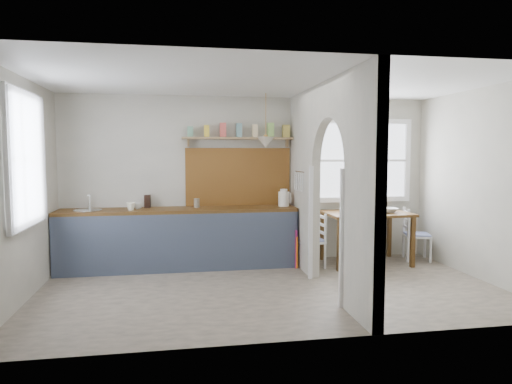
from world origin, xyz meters
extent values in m
cube|color=gray|center=(0.00, 0.00, 0.00)|extent=(5.80, 3.20, 0.01)
cube|color=beige|center=(0.00, 0.00, 2.60)|extent=(5.80, 3.20, 0.01)
cube|color=beige|center=(0.00, 1.60, 1.30)|extent=(5.80, 0.01, 2.60)
cube|color=beige|center=(0.00, -1.60, 1.30)|extent=(5.80, 0.01, 2.60)
cube|color=beige|center=(-2.90, 0.00, 1.30)|extent=(0.01, 3.20, 2.60)
cube|color=beige|center=(2.90, 0.00, 1.30)|extent=(0.01, 3.20, 2.60)
cube|color=beige|center=(0.70, -1.20, 1.30)|extent=(0.12, 0.80, 2.60)
cube|color=beige|center=(0.70, 1.00, 1.30)|extent=(0.12, 1.20, 2.60)
cube|color=beige|center=(0.70, -0.20, 2.08)|extent=(0.12, 1.20, 1.05)
cube|color=brown|center=(-1.13, 1.30, 0.88)|extent=(3.50, 0.60, 0.05)
cube|color=#343C50|center=(-1.13, 1.01, 0.42)|extent=(3.50, 0.03, 0.85)
cube|color=black|center=(-1.13, 1.35, 0.42)|extent=(3.46, 0.45, 0.85)
cylinder|color=silver|center=(-2.43, 1.30, 0.89)|extent=(0.40, 0.40, 0.02)
cube|color=brown|center=(-0.20, 1.58, 1.35)|extent=(1.65, 0.03, 0.90)
cube|color=#94714A|center=(-0.20, 1.49, 1.95)|extent=(1.75, 0.20, 0.03)
cube|color=#548A6C|center=(-0.95, 1.49, 2.06)|extent=(0.09, 0.09, 0.18)
cube|color=gold|center=(-0.70, 1.49, 2.06)|extent=(0.09, 0.09, 0.18)
cube|color=#C4413A|center=(-0.45, 1.49, 2.06)|extent=(0.09, 0.09, 0.18)
cube|color=slate|center=(-0.21, 1.49, 2.06)|extent=(0.09, 0.09, 0.18)
cube|color=beige|center=(0.04, 1.49, 2.06)|extent=(0.09, 0.09, 0.18)
cube|color=#7CB34B|center=(0.29, 1.49, 2.06)|extent=(0.09, 0.09, 0.18)
cube|color=gold|center=(0.54, 1.49, 2.06)|extent=(0.09, 0.09, 0.18)
cone|color=beige|center=(0.15, 1.15, 1.88)|extent=(0.26, 0.26, 0.16)
cylinder|color=silver|center=(0.61, 0.90, 1.45)|extent=(0.02, 0.50, 0.02)
imported|color=white|center=(-1.82, 1.18, 0.96)|extent=(0.15, 0.15, 0.12)
imported|color=silver|center=(-1.73, 1.32, 0.95)|extent=(0.15, 0.15, 0.09)
cube|color=black|center=(-1.60, 1.47, 1.00)|extent=(0.09, 0.12, 0.19)
cylinder|color=#7A6F5B|center=(-0.87, 1.37, 0.97)|extent=(0.10, 0.10, 0.14)
cube|color=#A21E64|center=(0.58, 0.97, 0.28)|extent=(0.02, 0.03, 0.60)
cube|color=orange|center=(0.58, 0.92, 0.25)|extent=(0.02, 0.03, 0.47)
imported|color=silver|center=(2.05, 1.01, 0.84)|extent=(0.31, 0.31, 0.07)
imported|color=#427648|center=(1.54, 1.00, 0.86)|extent=(0.14, 0.14, 0.11)
cylinder|color=#3C3433|center=(1.38, 1.00, 0.81)|extent=(0.25, 0.25, 0.02)
imported|color=#4C2E56|center=(1.74, 1.30, 0.89)|extent=(0.21, 0.21, 0.17)
camera|label=1|loc=(-1.15, -5.53, 1.71)|focal=32.00mm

